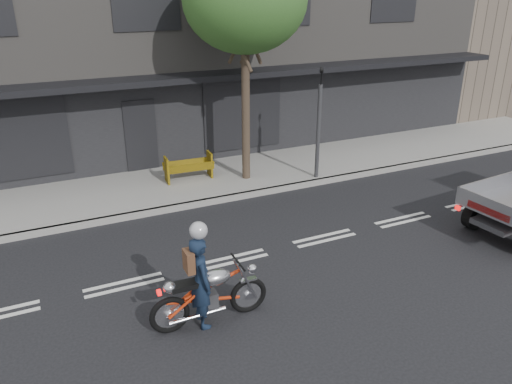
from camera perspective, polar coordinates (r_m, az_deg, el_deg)
The scene contains 9 objects.
ground at distance 11.22m, azimuth -2.67°, elevation -7.74°, with size 80.00×80.00×0.00m, color black.
sidewalk at distance 15.22m, azimuth -9.48°, elevation 0.74°, with size 32.00×3.20×0.15m, color gray.
kerb at distance 13.80m, azimuth -7.62°, elevation -1.50°, with size 32.00×0.20×0.15m, color gray.
building_main at distance 20.67m, azimuth -15.56°, elevation 17.22°, with size 26.00×10.00×8.00m, color slate.
street_tree at distance 14.42m, azimuth -1.28°, elevation 21.07°, with size 3.40×3.40×6.74m.
traffic_light_pole at distance 15.15m, azimuth 7.15°, elevation 7.07°, with size 0.12×0.12×3.50m.
motorcycle at distance 9.10m, azimuth -5.31°, elevation -11.47°, with size 2.21×0.64×1.14m.
rider at distance 8.90m, azimuth -6.31°, elevation -10.18°, with size 0.63×0.42×1.73m, color #121F33.
construction_barrier at distance 15.10m, azimuth -7.46°, elevation 2.65°, with size 1.46×0.58×0.82m, color gold, non-canonical shape.
Camera 1 is at (-3.62, -8.98, 5.67)m, focal length 35.00 mm.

